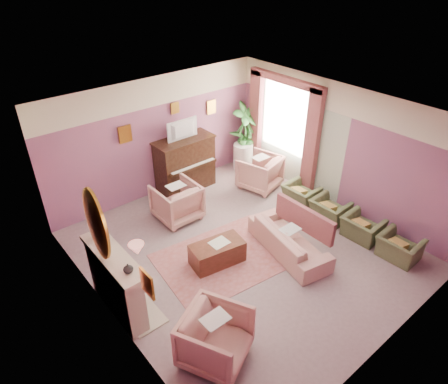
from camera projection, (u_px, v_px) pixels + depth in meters
floor at (243, 250)px, 7.96m from camera, size 5.50×6.00×0.01m
ceiling at (248, 117)px, 6.47m from camera, size 5.50×6.00×0.01m
wall_back at (158, 137)px, 9.17m from camera, size 5.50×0.02×2.80m
wall_front at (399, 282)px, 5.26m from camera, size 5.50×0.02×2.80m
wall_left at (104, 255)px, 5.72m from camera, size 0.02×6.00×2.80m
wall_right at (338, 148)px, 8.71m from camera, size 0.02×6.00×2.80m
picture_rail_band at (153, 92)px, 8.59m from camera, size 5.50×0.01×0.65m
stripe_panel at (292, 142)px, 9.72m from camera, size 0.01×3.00×2.15m
fireplace_surround at (116, 284)px, 6.39m from camera, size 0.30×1.40×1.10m
fireplace_inset at (123, 288)px, 6.52m from camera, size 0.18×0.72×0.68m
fire_ember at (127, 295)px, 6.64m from camera, size 0.06×0.54×0.10m
mantel_shelf at (113, 257)px, 6.10m from camera, size 0.40×1.55×0.07m
hearth at (131, 302)px, 6.78m from camera, size 0.55×1.50×0.02m
mirror_frame at (97, 224)px, 5.67m from camera, size 0.04×0.72×1.20m
mirror_glass at (98, 224)px, 5.68m from camera, size 0.01×0.60×1.06m
sconce_shade at (137, 249)px, 4.93m from camera, size 0.20×0.20×0.16m
piano at (185, 165)px, 9.63m from camera, size 1.40×0.60×1.30m
piano_keyshelf at (193, 168)px, 9.37m from camera, size 1.30×0.12×0.06m
piano_keys at (193, 166)px, 9.34m from camera, size 1.20×0.08×0.02m
piano_top at (184, 140)px, 9.28m from camera, size 1.45×0.65×0.04m
television at (184, 129)px, 9.09m from camera, size 0.80×0.12×0.48m
print_back_left at (125, 134)px, 8.54m from camera, size 0.30×0.03×0.38m
print_back_right at (211, 107)px, 9.78m from camera, size 0.26×0.03×0.34m
print_back_mid at (175, 108)px, 9.10m from camera, size 0.22×0.03×0.26m
print_left_wall at (147, 284)px, 4.79m from camera, size 0.03×0.28×0.36m
window_blind at (286, 115)px, 9.53m from camera, size 0.03×1.40×1.80m
curtain_left at (311, 144)px, 9.10m from camera, size 0.16×0.34×2.60m
curtain_right at (256, 121)px, 10.30m from camera, size 0.16×0.34×2.60m
pelmet at (286, 80)px, 9.03m from camera, size 0.16×2.20×0.16m
mantel_plant at (96, 231)px, 6.38m from camera, size 0.16×0.16×0.28m
mantel_vase at (128, 268)px, 5.73m from camera, size 0.16×0.16×0.16m
area_rug at (225, 258)px, 7.74m from camera, size 2.69×2.08×0.01m
coffee_table at (217, 253)px, 7.53m from camera, size 1.07×0.66×0.45m
table_paper at (219, 243)px, 7.43m from camera, size 0.35×0.28×0.01m
sofa at (289, 236)px, 7.73m from camera, size 0.62×1.87×0.76m
sofa_throw at (304, 219)px, 7.83m from camera, size 0.09×1.42×0.52m
floral_armchair_left at (177, 200)px, 8.65m from camera, size 0.89×0.89×0.93m
floral_armchair_right at (260, 170)px, 9.78m from camera, size 0.89×0.89×0.93m
floral_armchair_front at (216, 336)px, 5.65m from camera, size 0.89×0.89×0.93m
olive_chair_a at (400, 244)px, 7.59m from camera, size 0.53×0.75×0.65m
olive_chair_b at (363, 225)px, 8.12m from camera, size 0.53×0.75×0.65m
olive_chair_c at (330, 207)px, 8.66m from camera, size 0.53×0.75×0.65m
olive_chair_d at (301, 192)px, 9.19m from camera, size 0.53×0.75×0.65m
side_table at (243, 156)px, 10.67m from camera, size 0.52×0.52×0.70m
side_plant_big at (243, 138)px, 10.40m from camera, size 0.30×0.30×0.34m
side_plant_small at (249, 140)px, 10.41m from camera, size 0.16×0.16×0.28m
palm_pot at (245, 160)px, 10.88m from camera, size 0.34×0.34×0.34m
palm_plant at (245, 130)px, 10.41m from camera, size 0.76×0.76×1.44m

